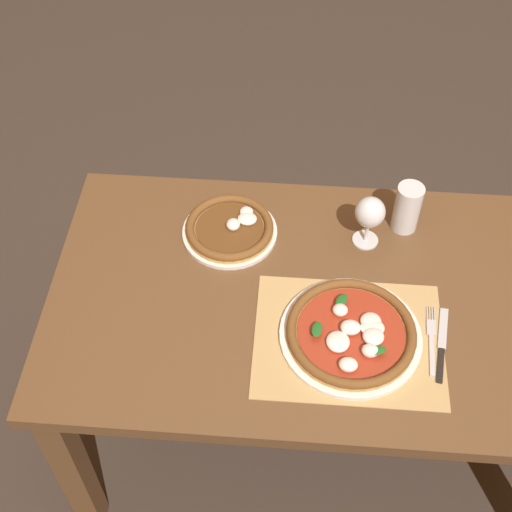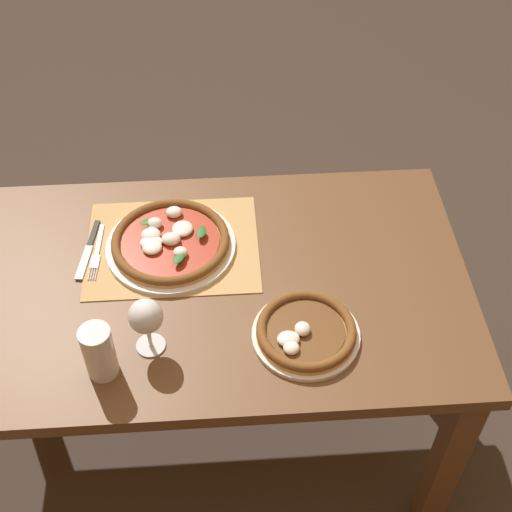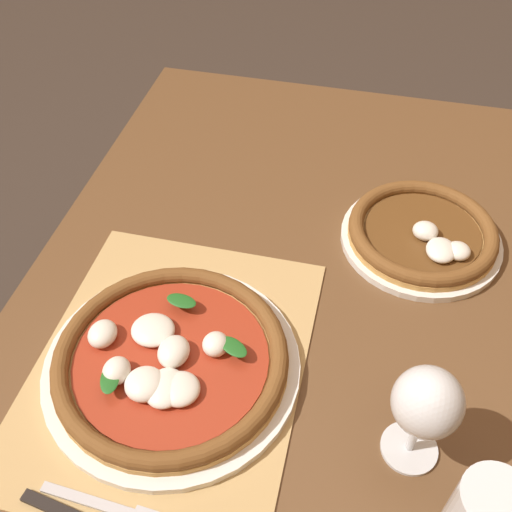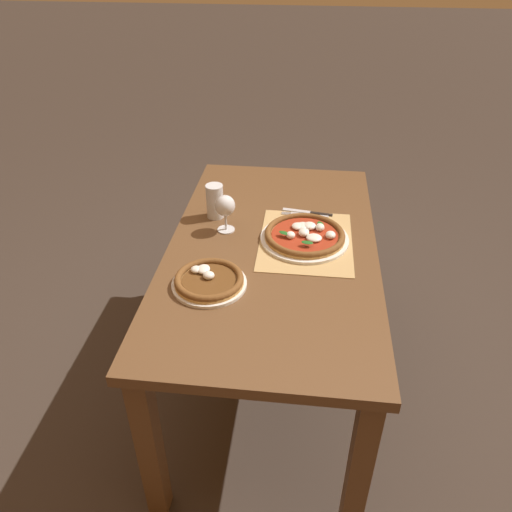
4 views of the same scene
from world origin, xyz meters
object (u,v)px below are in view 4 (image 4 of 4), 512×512
at_px(pizza_far, 209,280).
at_px(fork, 305,215).
at_px(wine_glass, 225,207).
at_px(knife, 307,212).
at_px(pizza_near, 305,235).
at_px(pint_glass, 215,202).

distance_m(pizza_far, fork, 0.61).
height_order(wine_glass, knife, wine_glass).
xyz_separation_m(pizza_far, knife, (0.54, -0.32, -0.01)).
height_order(pizza_near, fork, pizza_near).
xyz_separation_m(pint_glass, fork, (0.05, -0.37, -0.06)).
xyz_separation_m(pizza_near, pint_glass, (0.15, 0.38, 0.05)).
bearing_deg(fork, pint_glass, 97.16).
height_order(pint_glass, knife, pint_glass).
bearing_deg(pizza_near, wine_glass, 82.55).
distance_m(pizza_near, knife, 0.22).
bearing_deg(wine_glass, fork, -63.95).
xyz_separation_m(wine_glass, fork, (0.15, -0.31, -0.10)).
bearing_deg(pint_glass, wine_glass, -149.47).
xyz_separation_m(pizza_near, knife, (0.22, -0.00, -0.02)).
relative_size(pizza_near, pizza_far, 1.33).
xyz_separation_m(pint_glass, knife, (0.07, -0.39, -0.06)).
xyz_separation_m(pizza_far, fork, (0.52, -0.31, -0.01)).
relative_size(pizza_far, wine_glass, 1.67).
height_order(pizza_far, pint_glass, pint_glass).
bearing_deg(knife, pizza_near, 179.08).
relative_size(wine_glass, fork, 0.77).
xyz_separation_m(pizza_near, fork, (0.19, 0.01, -0.02)).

